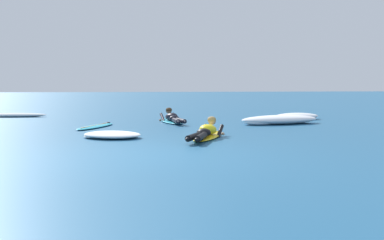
% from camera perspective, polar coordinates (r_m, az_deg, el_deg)
% --- Properties ---
extents(ground_plane, '(120.00, 120.00, 0.00)m').
position_cam_1_polar(ground_plane, '(17.99, -7.36, 0.52)').
color(ground_plane, '#235B84').
extents(surfer_near, '(1.36, 2.41, 0.53)m').
position_cam_1_polar(surfer_near, '(10.40, 1.92, -1.65)').
color(surfer_near, yellow).
rests_on(surfer_near, ground).
extents(surfer_far, '(0.85, 2.43, 0.55)m').
position_cam_1_polar(surfer_far, '(14.67, -2.59, 0.17)').
color(surfer_far, '#2DB2D1').
rests_on(surfer_far, ground).
extents(drifting_surfboard, '(1.28, 2.20, 0.16)m').
position_cam_1_polar(drifting_surfboard, '(13.41, -12.54, -0.81)').
color(drifting_surfboard, '#2DB2D1').
rests_on(drifting_surfboard, ground).
extents(whitewater_front, '(1.71, 1.49, 0.16)m').
position_cam_1_polar(whitewater_front, '(10.68, -10.42, -1.93)').
color(whitewater_front, white).
rests_on(whitewater_front, ground).
extents(whitewater_mid_left, '(2.48, 0.66, 0.17)m').
position_cam_1_polar(whitewater_mid_left, '(18.65, -22.28, 0.59)').
color(whitewater_mid_left, white).
rests_on(whitewater_mid_left, ground).
extents(whitewater_mid_right, '(1.74, 1.16, 0.24)m').
position_cam_1_polar(whitewater_mid_right, '(16.62, 13.64, 0.48)').
color(whitewater_mid_right, white).
rests_on(whitewater_mid_right, ground).
extents(whitewater_back, '(2.88, 1.50, 0.29)m').
position_cam_1_polar(whitewater_back, '(14.52, 11.48, 0.03)').
color(whitewater_back, white).
rests_on(whitewater_back, ground).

